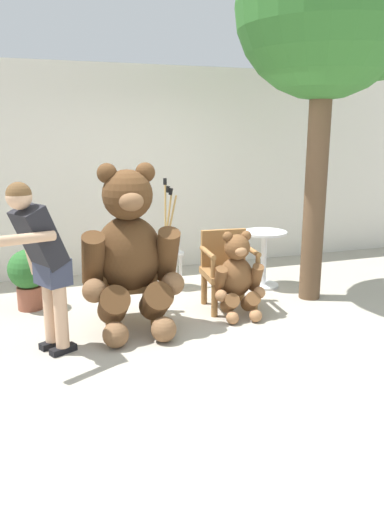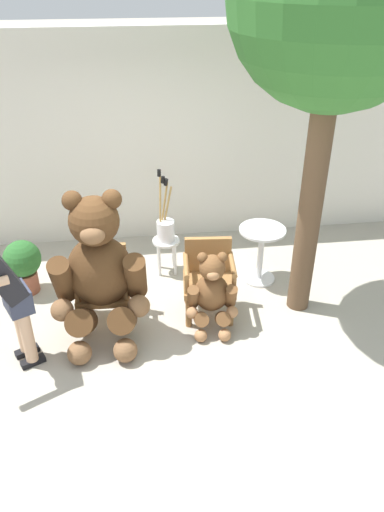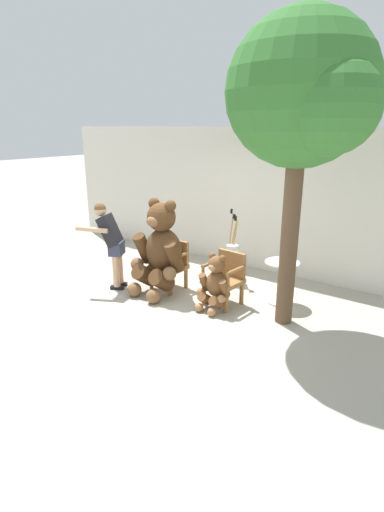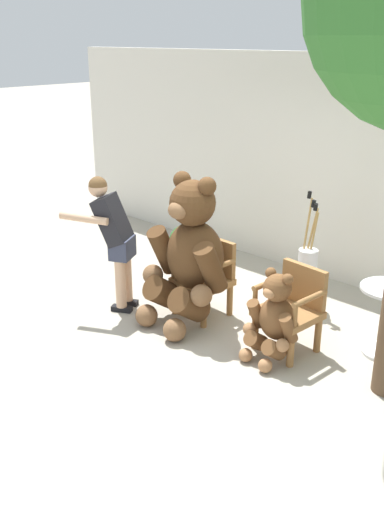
% 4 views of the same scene
% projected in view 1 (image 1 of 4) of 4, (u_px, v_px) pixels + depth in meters
% --- Properties ---
extents(ground_plane, '(60.00, 60.00, 0.00)m').
position_uv_depth(ground_plane, '(193.00, 328.00, 5.07)').
color(ground_plane, '#A8A091').
extents(back_wall, '(10.00, 0.16, 2.80)m').
position_uv_depth(back_wall, '(136.00, 171.00, 6.92)').
color(back_wall, silver).
rests_on(back_wall, ground).
extents(wooden_chair_left, '(0.58, 0.54, 0.86)m').
position_uv_depth(wooden_chair_left, '(126.00, 277.00, 5.21)').
color(wooden_chair_left, olive).
rests_on(wooden_chair_left, ground).
extents(wooden_chair_right, '(0.60, 0.57, 0.86)m').
position_uv_depth(wooden_chair_right, '(228.00, 267.00, 5.58)').
color(wooden_chair_right, olive).
rests_on(wooden_chair_right, ground).
extents(teddy_bear_large, '(0.99, 0.95, 1.65)m').
position_uv_depth(teddy_bear_large, '(130.00, 250.00, 4.88)').
color(teddy_bear_large, '#4C3019').
rests_on(teddy_bear_large, ground).
extents(teddy_bear_small, '(0.56, 0.54, 0.92)m').
position_uv_depth(teddy_bear_small, '(237.00, 275.00, 5.31)').
color(teddy_bear_small, brown).
rests_on(teddy_bear_small, ground).
extents(person_visitor, '(0.67, 0.70, 1.55)m').
position_uv_depth(person_visitor, '(41.00, 254.00, 4.27)').
color(person_visitor, black).
rests_on(person_visitor, ground).
extents(white_stool, '(0.34, 0.34, 0.46)m').
position_uv_depth(white_stool, '(171.00, 261.00, 6.29)').
color(white_stool, white).
rests_on(white_stool, ground).
extents(brush_bucket, '(0.22, 0.22, 0.93)m').
position_uv_depth(brush_bucket, '(170.00, 239.00, 6.22)').
color(brush_bucket, white).
rests_on(brush_bucket, white_stool).
extents(round_side_table, '(0.56, 0.56, 0.72)m').
position_uv_depth(round_side_table, '(264.00, 252.00, 6.31)').
color(round_side_table, silver).
rests_on(round_side_table, ground).
extents(patio_tree, '(2.03, 1.93, 4.19)m').
position_uv_depth(patio_tree, '(336.00, 11.00, 5.20)').
color(patio_tree, brown).
rests_on(patio_tree, ground).
extents(potted_plant, '(0.44, 0.44, 0.68)m').
position_uv_depth(potted_plant, '(28.00, 275.00, 5.52)').
color(potted_plant, brown).
rests_on(potted_plant, ground).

